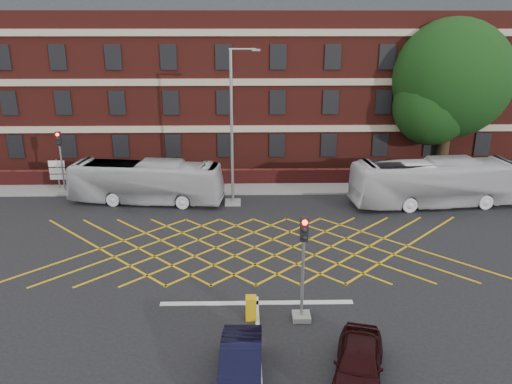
{
  "coord_description": "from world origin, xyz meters",
  "views": [
    {
      "loc": [
        -0.41,
        -21.66,
        10.89
      ],
      "look_at": [
        0.07,
        1.5,
        3.2
      ],
      "focal_mm": 35.0,
      "sensor_mm": 36.0,
      "label": 1
    }
  ],
  "objects_px": {
    "bus_right": "(436,183)",
    "direction_signs": "(57,171)",
    "deciduous_tree": "(450,87)",
    "bus_left": "(146,182)",
    "car_navy": "(241,365)",
    "car_maroon": "(359,362)",
    "utility_cabinet": "(251,308)",
    "traffic_light_near": "(303,279)",
    "traffic_light_far": "(62,168)",
    "street_lamp": "(233,153)"
  },
  "relations": [
    {
      "from": "direction_signs",
      "to": "utility_cabinet",
      "type": "bearing_deg",
      "value": -51.29
    },
    {
      "from": "bus_right",
      "to": "traffic_light_far",
      "type": "height_order",
      "value": "traffic_light_far"
    },
    {
      "from": "bus_left",
      "to": "utility_cabinet",
      "type": "height_order",
      "value": "bus_left"
    },
    {
      "from": "traffic_light_near",
      "to": "street_lamp",
      "type": "bearing_deg",
      "value": 102.3
    },
    {
      "from": "utility_cabinet",
      "to": "car_navy",
      "type": "bearing_deg",
      "value": -95.77
    },
    {
      "from": "car_maroon",
      "to": "deciduous_tree",
      "type": "height_order",
      "value": "deciduous_tree"
    },
    {
      "from": "bus_right",
      "to": "deciduous_tree",
      "type": "relative_size",
      "value": 0.93
    },
    {
      "from": "traffic_light_far",
      "to": "utility_cabinet",
      "type": "distance_m",
      "value": 20.31
    },
    {
      "from": "traffic_light_far",
      "to": "street_lamp",
      "type": "height_order",
      "value": "street_lamp"
    },
    {
      "from": "street_lamp",
      "to": "utility_cabinet",
      "type": "height_order",
      "value": "street_lamp"
    },
    {
      "from": "direction_signs",
      "to": "traffic_light_near",
      "type": "bearing_deg",
      "value": -47.46
    },
    {
      "from": "bus_left",
      "to": "traffic_light_near",
      "type": "xyz_separation_m",
      "value": [
        8.59,
        -13.92,
        0.39
      ]
    },
    {
      "from": "bus_left",
      "to": "car_maroon",
      "type": "height_order",
      "value": "bus_left"
    },
    {
      "from": "car_navy",
      "to": "car_maroon",
      "type": "relative_size",
      "value": 1.01
    },
    {
      "from": "bus_left",
      "to": "car_navy",
      "type": "xyz_separation_m",
      "value": [
        6.24,
        -17.53,
        -0.74
      ]
    },
    {
      "from": "car_navy",
      "to": "street_lamp",
      "type": "distance_m",
      "value": 17.29
    },
    {
      "from": "utility_cabinet",
      "to": "traffic_light_near",
      "type": "bearing_deg",
      "value": -1.78
    },
    {
      "from": "car_maroon",
      "to": "direction_signs",
      "type": "xyz_separation_m",
      "value": [
        -16.69,
        20.15,
        0.73
      ]
    },
    {
      "from": "deciduous_tree",
      "to": "traffic_light_far",
      "type": "distance_m",
      "value": 28.38
    },
    {
      "from": "car_navy",
      "to": "car_maroon",
      "type": "xyz_separation_m",
      "value": [
        3.8,
        0.05,
        0.01
      ]
    },
    {
      "from": "traffic_light_near",
      "to": "deciduous_tree",
      "type": "bearing_deg",
      "value": 57.25
    },
    {
      "from": "street_lamp",
      "to": "utility_cabinet",
      "type": "relative_size",
      "value": 10.15
    },
    {
      "from": "bus_right",
      "to": "direction_signs",
      "type": "relative_size",
      "value": 4.9
    },
    {
      "from": "traffic_light_near",
      "to": "utility_cabinet",
      "type": "height_order",
      "value": "traffic_light_near"
    },
    {
      "from": "car_maroon",
      "to": "street_lamp",
      "type": "distance_m",
      "value": 17.77
    },
    {
      "from": "traffic_light_near",
      "to": "traffic_light_far",
      "type": "xyz_separation_m",
      "value": [
        -14.61,
        15.91,
        0.0
      ]
    },
    {
      "from": "deciduous_tree",
      "to": "traffic_light_near",
      "type": "bearing_deg",
      "value": -122.75
    },
    {
      "from": "direction_signs",
      "to": "bus_right",
      "type": "bearing_deg",
      "value": -8.23
    },
    {
      "from": "traffic_light_far",
      "to": "car_navy",
      "type": "bearing_deg",
      "value": -57.86
    },
    {
      "from": "traffic_light_far",
      "to": "traffic_light_near",
      "type": "bearing_deg",
      "value": -47.45
    },
    {
      "from": "car_maroon",
      "to": "bus_left",
      "type": "bearing_deg",
      "value": 135.4
    },
    {
      "from": "car_navy",
      "to": "deciduous_tree",
      "type": "height_order",
      "value": "deciduous_tree"
    },
    {
      "from": "car_navy",
      "to": "traffic_light_far",
      "type": "distance_m",
      "value": 23.07
    },
    {
      "from": "deciduous_tree",
      "to": "street_lamp",
      "type": "xyz_separation_m",
      "value": [
        -15.94,
        -6.77,
        -3.27
      ]
    },
    {
      "from": "car_maroon",
      "to": "traffic_light_near",
      "type": "distance_m",
      "value": 3.99
    },
    {
      "from": "street_lamp",
      "to": "direction_signs",
      "type": "distance_m",
      "value": 12.86
    },
    {
      "from": "car_navy",
      "to": "street_lamp",
      "type": "bearing_deg",
      "value": 93.91
    },
    {
      "from": "street_lamp",
      "to": "bus_left",
      "type": "bearing_deg",
      "value": 175.26
    },
    {
      "from": "direction_signs",
      "to": "bus_left",
      "type": "bearing_deg",
      "value": -21.95
    },
    {
      "from": "bus_left",
      "to": "traffic_light_far",
      "type": "distance_m",
      "value": 6.35
    },
    {
      "from": "direction_signs",
      "to": "utility_cabinet",
      "type": "height_order",
      "value": "direction_signs"
    },
    {
      "from": "car_maroon",
      "to": "street_lamp",
      "type": "xyz_separation_m",
      "value": [
        -4.38,
        17.0,
        2.76
      ]
    },
    {
      "from": "traffic_light_near",
      "to": "utility_cabinet",
      "type": "xyz_separation_m",
      "value": [
        -1.97,
        0.06,
        -1.29
      ]
    },
    {
      "from": "street_lamp",
      "to": "car_navy",
      "type": "bearing_deg",
      "value": -88.03
    },
    {
      "from": "bus_right",
      "to": "car_navy",
      "type": "distance_m",
      "value": 20.62
    },
    {
      "from": "bus_left",
      "to": "car_navy",
      "type": "height_order",
      "value": "bus_left"
    },
    {
      "from": "bus_left",
      "to": "traffic_light_far",
      "type": "xyz_separation_m",
      "value": [
        -6.02,
        1.99,
        0.39
      ]
    },
    {
      "from": "bus_left",
      "to": "street_lamp",
      "type": "bearing_deg",
      "value": -87.36
    },
    {
      "from": "car_maroon",
      "to": "street_lamp",
      "type": "bearing_deg",
      "value": 119.99
    },
    {
      "from": "bus_right",
      "to": "traffic_light_far",
      "type": "bearing_deg",
      "value": 78.17
    }
  ]
}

